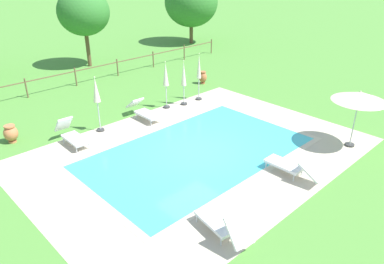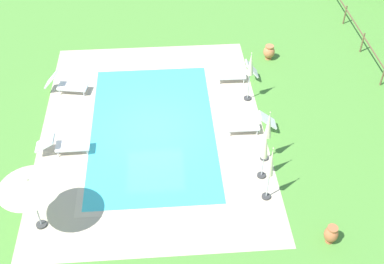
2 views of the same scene
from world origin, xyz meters
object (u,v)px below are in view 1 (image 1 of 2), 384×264
at_px(terracotta_urn_by_tree, 203,77).
at_px(tree_west_mid, 84,12).
at_px(patio_umbrella_closed_row_west, 96,94).
at_px(sun_lounger_north_end, 144,111).
at_px(tree_far_west, 191,2).
at_px(sun_lounger_north_near_steps, 72,135).
at_px(sun_lounger_north_mid, 292,166).
at_px(patio_umbrella_closed_row_centre, 166,77).
at_px(terracotta_urn_near_fence, 11,133).
at_px(sun_lounger_north_far, 222,224).
at_px(patio_umbrella_closed_row_mid_east, 199,71).
at_px(patio_umbrella_closed_row_mid_west, 184,77).
at_px(patio_umbrella_open_foreground, 360,97).

distance_m(terracotta_urn_by_tree, tree_west_mid, 8.97).
bearing_deg(patio_umbrella_closed_row_west, sun_lounger_north_end, -6.81).
bearing_deg(patio_umbrella_closed_row_west, tree_far_west, 33.64).
xyz_separation_m(sun_lounger_north_near_steps, terracotta_urn_by_tree, (9.10, 1.73, -0.00)).
bearing_deg(sun_lounger_north_mid, patio_umbrella_closed_row_centre, 83.01).
distance_m(terracotta_urn_near_fence, tree_west_mid, 11.64).
relative_size(sun_lounger_north_mid, terracotta_urn_by_tree, 2.82).
height_order(terracotta_urn_near_fence, tree_far_west, tree_far_west).
distance_m(sun_lounger_north_far, patio_umbrella_closed_row_centre, 9.43).
xyz_separation_m(sun_lounger_north_mid, terracotta_urn_near_fence, (-5.91, 9.09, 0.04)).
bearing_deg(terracotta_urn_near_fence, tree_far_west, 24.93).
relative_size(sun_lounger_north_near_steps, patio_umbrella_closed_row_west, 0.78).
height_order(sun_lounger_north_end, terracotta_urn_near_fence, sun_lounger_north_end).
distance_m(sun_lounger_north_mid, patio_umbrella_closed_row_mid_east, 7.96).
relative_size(terracotta_urn_by_tree, tree_west_mid, 0.15).
bearing_deg(patio_umbrella_closed_row_mid_east, patio_umbrella_closed_row_mid_west, 179.25).
bearing_deg(terracotta_urn_near_fence, terracotta_urn_by_tree, -0.30).
height_order(sun_lounger_north_mid, sun_lounger_north_far, sun_lounger_north_far).
height_order(patio_umbrella_open_foreground, terracotta_urn_near_fence, patio_umbrella_open_foreground).
bearing_deg(tree_west_mid, patio_umbrella_closed_row_centre, -97.04).
height_order(sun_lounger_north_near_steps, patio_umbrella_open_foreground, patio_umbrella_open_foreground).
xyz_separation_m(patio_umbrella_closed_row_mid_west, patio_umbrella_closed_row_mid_east, (1.03, -0.01, 0.09)).
distance_m(sun_lounger_north_far, tree_far_west, 24.02).
bearing_deg(tree_west_mid, patio_umbrella_closed_row_west, -117.50).
xyz_separation_m(sun_lounger_north_mid, patio_umbrella_open_foreground, (3.54, -0.41, 1.68)).
bearing_deg(terracotta_urn_by_tree, sun_lounger_north_end, -162.83).
xyz_separation_m(sun_lounger_north_near_steps, patio_umbrella_closed_row_west, (1.42, 0.27, 1.27)).
height_order(patio_umbrella_closed_row_centre, terracotta_urn_near_fence, patio_umbrella_closed_row_centre).
xyz_separation_m(sun_lounger_north_near_steps, sun_lounger_north_end, (3.55, 0.02, -0.02)).
distance_m(sun_lounger_north_near_steps, patio_umbrella_closed_row_mid_east, 7.17).
height_order(sun_lounger_north_far, terracotta_urn_near_fence, sun_lounger_north_far).
bearing_deg(sun_lounger_north_near_steps, patio_umbrella_closed_row_mid_west, 0.51).
relative_size(sun_lounger_north_near_steps, patio_umbrella_closed_row_mid_east, 0.78).
height_order(sun_lounger_north_near_steps, tree_west_mid, tree_west_mid).
xyz_separation_m(patio_umbrella_closed_row_mid_east, terracotta_urn_by_tree, (2.02, 1.69, -1.14)).
distance_m(patio_umbrella_closed_row_mid_east, terracotta_urn_near_fence, 9.02).
distance_m(sun_lounger_north_far, patio_umbrella_open_foreground, 7.64).
height_order(sun_lounger_north_end, patio_umbrella_closed_row_centre, patio_umbrella_closed_row_centre).
xyz_separation_m(sun_lounger_north_end, patio_umbrella_closed_row_mid_west, (2.51, 0.04, 1.07)).
distance_m(terracotta_urn_near_fence, tree_far_west, 19.92).
bearing_deg(sun_lounger_north_mid, tree_west_mid, 82.98).
bearing_deg(tree_west_mid, sun_lounger_north_far, -109.12).
bearing_deg(patio_umbrella_closed_row_mid_west, sun_lounger_north_far, -126.72).
distance_m(patio_umbrella_closed_row_centre, patio_umbrella_closed_row_mid_east, 1.95).
bearing_deg(sun_lounger_north_end, patio_umbrella_closed_row_centre, 10.90).
bearing_deg(tree_west_mid, patio_umbrella_open_foreground, -85.23).
height_order(patio_umbrella_closed_row_west, tree_west_mid, tree_west_mid).
height_order(patio_umbrella_closed_row_west, patio_umbrella_closed_row_mid_east, patio_umbrella_closed_row_mid_east).
height_order(sun_lounger_north_near_steps, patio_umbrella_closed_row_centre, patio_umbrella_closed_row_centre).
relative_size(patio_umbrella_closed_row_centre, patio_umbrella_closed_row_mid_east, 0.96).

